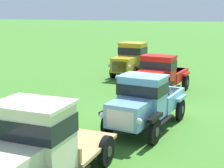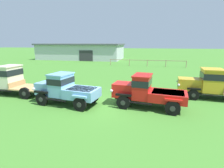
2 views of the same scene
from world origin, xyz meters
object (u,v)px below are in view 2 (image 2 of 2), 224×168
(farm_shed, at_px, (82,51))
(vintage_truck_midrow_center, at_px, (146,91))
(vintage_truck_foreground_near, at_px, (9,79))
(vintage_truck_far_side, at_px, (208,83))
(vintage_truck_second_in_line, at_px, (65,89))

(farm_shed, height_order, vintage_truck_midrow_center, farm_shed)
(vintage_truck_foreground_near, bearing_deg, vintage_truck_far_side, 8.30)
(farm_shed, relative_size, vintage_truck_far_side, 3.83)
(farm_shed, xyz_separation_m, vintage_truck_foreground_near, (6.10, -30.74, -0.72))
(farm_shed, height_order, vintage_truck_foreground_near, farm_shed)
(vintage_truck_midrow_center, bearing_deg, vintage_truck_second_in_line, -173.41)
(vintage_truck_foreground_near, height_order, vintage_truck_far_side, vintage_truck_foreground_near)
(vintage_truck_second_in_line, bearing_deg, vintage_truck_midrow_center, 6.59)
(vintage_truck_second_in_line, bearing_deg, vintage_truck_far_side, 19.72)
(farm_shed, height_order, vintage_truck_far_side, farm_shed)
(vintage_truck_midrow_center, relative_size, vintage_truck_far_side, 0.90)
(vintage_truck_foreground_near, relative_size, vintage_truck_second_in_line, 1.07)
(vintage_truck_far_side, bearing_deg, vintage_truck_midrow_center, -146.90)
(vintage_truck_far_side, bearing_deg, vintage_truck_foreground_near, -171.70)
(farm_shed, relative_size, vintage_truck_foreground_near, 4.11)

